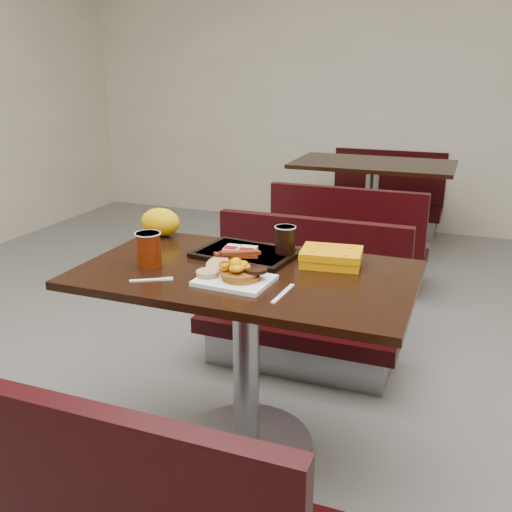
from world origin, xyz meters
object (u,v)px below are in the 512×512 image
at_px(coffee_cup_near, 149,249).
at_px(paper_bag, 161,222).
at_px(bench_near_n, 300,300).
at_px(bench_far_s, 351,236).
at_px(knife, 283,293).
at_px(clamshell, 331,257).
at_px(table_far, 370,210).
at_px(hashbrown_sleeve_right, 248,251).
at_px(hashbrown_sleeve_left, 232,249).
at_px(coffee_cup_far, 285,240).
at_px(table_near, 246,363).
at_px(platter, 235,280).
at_px(bench_near_s, 151,485).
at_px(fork, 145,280).
at_px(tray, 246,253).
at_px(bench_far_n, 385,194).
at_px(pancake_stack, 241,275).

xyz_separation_m(coffee_cup_near, paper_bag, (-0.16, 0.36, -0.00)).
relative_size(bench_near_n, bench_far_s, 1.00).
bearing_deg(knife, clamshell, 170.79).
height_order(table_far, hashbrown_sleeve_right, hashbrown_sleeve_right).
bearing_deg(hashbrown_sleeve_left, coffee_cup_far, 12.58).
bearing_deg(bench_far_s, table_near, -90.00).
height_order(table_near, bench_far_s, table_near).
bearing_deg(table_near, hashbrown_sleeve_left, 129.24).
height_order(coffee_cup_near, paper_bag, coffee_cup_near).
bearing_deg(paper_bag, hashbrown_sleeve_right, -18.17).
bearing_deg(platter, hashbrown_sleeve_left, 118.99).
height_order(bench_far_s, knife, knife).
height_order(bench_near_s, table_far, table_far).
distance_m(bench_near_s, fork, 0.68).
relative_size(knife, tray, 0.46).
bearing_deg(hashbrown_sleeve_left, clamshell, 1.07).
bearing_deg(bench_near_s, table_near, 90.00).
relative_size(knife, hashbrown_sleeve_left, 2.36).
xyz_separation_m(bench_far_s, knife, (0.20, -2.06, 0.39)).
height_order(bench_far_n, coffee_cup_near, coffee_cup_near).
xyz_separation_m(bench_far_n, pancake_stack, (0.03, -3.42, 0.42)).
bearing_deg(clamshell, fork, -151.62).
xyz_separation_m(hashbrown_sleeve_left, coffee_cup_far, (0.20, 0.06, 0.04)).
xyz_separation_m(table_near, paper_bag, (-0.51, 0.29, 0.44)).
relative_size(bench_far_s, coffee_cup_near, 7.97).
distance_m(bench_near_n, paper_bag, 0.80).
bearing_deg(clamshell, bench_far_s, 92.27).
bearing_deg(table_near, hashbrown_sleeve_right, 109.09).
relative_size(platter, pancake_stack, 1.90).
bearing_deg(fork, pancake_stack, -12.92).
relative_size(tray, hashbrown_sleeve_left, 5.11).
bearing_deg(platter, knife, -8.06).
height_order(bench_near_n, paper_bag, paper_bag).
bearing_deg(bench_near_s, platter, 89.13).
bearing_deg(tray, coffee_cup_near, -133.42).
height_order(bench_far_s, clamshell, clamshell).
height_order(coffee_cup_near, clamshell, coffee_cup_near).
relative_size(table_near, coffee_cup_near, 9.56).
distance_m(table_far, fork, 2.86).
bearing_deg(coffee_cup_near, bench_near_n, 65.54).
height_order(table_far, platter, platter).
height_order(table_far, knife, knife).
bearing_deg(platter, paper_bag, 145.82).
relative_size(bench_near_n, knife, 5.78).
xyz_separation_m(table_near, pancake_stack, (0.03, -0.12, 0.40)).
xyz_separation_m(table_far, coffee_cup_near, (-0.35, -2.68, 0.44)).
xyz_separation_m(bench_near_s, coffee_cup_far, (0.08, 0.90, 0.46)).
bearing_deg(hashbrown_sleeve_left, tray, 20.17).
relative_size(table_near, paper_bag, 6.86).
relative_size(hashbrown_sleeve_left, paper_bag, 0.42).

